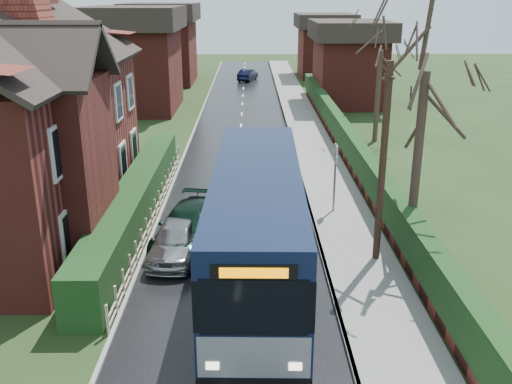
{
  "coord_description": "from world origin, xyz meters",
  "views": [
    {
      "loc": [
        0.59,
        -16.0,
        8.53
      ],
      "look_at": [
        0.81,
        3.24,
        1.8
      ],
      "focal_mm": 40.0,
      "sensor_mm": 36.0,
      "label": 1
    }
  ],
  "objects_px": {
    "car_green": "(189,226)",
    "bus_stop_sign": "(335,168)",
    "bus": "(257,224)",
    "telegraph_pole": "(383,166)",
    "car_silver": "(176,239)"
  },
  "relations": [
    {
      "from": "car_green",
      "to": "bus_stop_sign",
      "type": "xyz_separation_m",
      "value": [
        5.6,
        2.98,
        1.25
      ]
    },
    {
      "from": "bus_stop_sign",
      "to": "telegraph_pole",
      "type": "distance_m",
      "value": 4.75
    },
    {
      "from": "car_green",
      "to": "telegraph_pole",
      "type": "distance_m",
      "value": 7.09
    },
    {
      "from": "telegraph_pole",
      "to": "car_green",
      "type": "bearing_deg",
      "value": 163.45
    },
    {
      "from": "bus",
      "to": "telegraph_pole",
      "type": "relative_size",
      "value": 1.75
    },
    {
      "from": "car_silver",
      "to": "telegraph_pole",
      "type": "height_order",
      "value": "telegraph_pole"
    },
    {
      "from": "car_green",
      "to": "telegraph_pole",
      "type": "xyz_separation_m",
      "value": [
        6.4,
        -1.48,
        2.67
      ]
    },
    {
      "from": "bus",
      "to": "bus_stop_sign",
      "type": "distance_m",
      "value": 6.26
    },
    {
      "from": "car_silver",
      "to": "bus_stop_sign",
      "type": "height_order",
      "value": "bus_stop_sign"
    },
    {
      "from": "car_silver",
      "to": "telegraph_pole",
      "type": "distance_m",
      "value": 7.27
    },
    {
      "from": "bus",
      "to": "car_green",
      "type": "height_order",
      "value": "bus"
    },
    {
      "from": "car_green",
      "to": "bus_stop_sign",
      "type": "bearing_deg",
      "value": 37.88
    },
    {
      "from": "bus",
      "to": "car_green",
      "type": "xyz_separation_m",
      "value": [
        -2.4,
        2.39,
        -1.06
      ]
    },
    {
      "from": "car_green",
      "to": "bus_stop_sign",
      "type": "height_order",
      "value": "bus_stop_sign"
    },
    {
      "from": "car_silver",
      "to": "car_green",
      "type": "bearing_deg",
      "value": 76.16
    }
  ]
}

